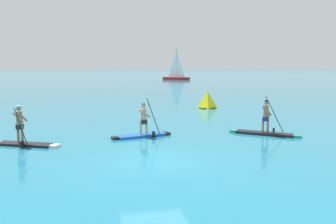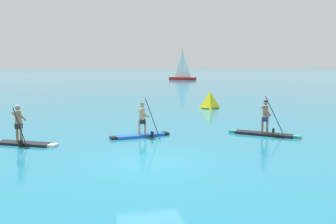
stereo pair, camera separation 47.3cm
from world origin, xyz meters
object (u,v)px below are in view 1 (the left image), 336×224
object	(u,v)px
paddleboarder_mid_center	(143,130)
paddleboarder_far_right	(265,128)
race_marker_buoy	(207,100)
paddleboarder_near_left	(23,137)
sailboat_right_horizon	(176,76)

from	to	relation	value
paddleboarder_mid_center	paddleboarder_far_right	bearing A→B (deg)	-20.56
paddleboarder_far_right	race_marker_buoy	xyz separation A→B (m)	(0.43, 10.74, 0.27)
paddleboarder_near_left	paddleboarder_mid_center	xyz separation A→B (m)	(5.27, 0.78, -0.03)
paddleboarder_near_left	race_marker_buoy	distance (m)	15.94
sailboat_right_horizon	race_marker_buoy	bearing A→B (deg)	-66.27
paddleboarder_mid_center	sailboat_right_horizon	distance (m)	58.48
race_marker_buoy	sailboat_right_horizon	world-z (taller)	sailboat_right_horizon
paddleboarder_near_left	paddleboarder_far_right	world-z (taller)	paddleboarder_far_right
race_marker_buoy	paddleboarder_mid_center	bearing A→B (deg)	-122.78
race_marker_buoy	sailboat_right_horizon	distance (m)	47.32
paddleboarder_near_left	race_marker_buoy	world-z (taller)	paddleboarder_near_left
paddleboarder_far_right	sailboat_right_horizon	size ratio (longest dim) A/B	0.45
paddleboarder_far_right	race_marker_buoy	size ratio (longest dim) A/B	2.12
paddleboarder_near_left	paddleboarder_far_right	size ratio (longest dim) A/B	1.02
paddleboarder_near_left	sailboat_right_horizon	bearing A→B (deg)	94.92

